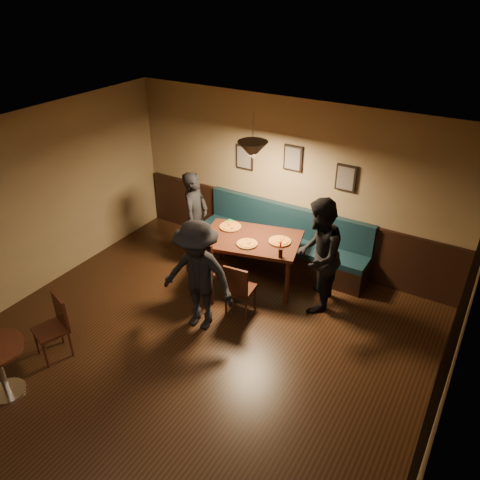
# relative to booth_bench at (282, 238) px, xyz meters

# --- Properties ---
(floor) EXTENTS (7.00, 7.00, 0.00)m
(floor) POSITION_rel_booth_bench_xyz_m (0.00, -3.20, -0.50)
(floor) COLOR black
(floor) RESTS_ON ground
(ceiling) EXTENTS (7.00, 7.00, 0.00)m
(ceiling) POSITION_rel_booth_bench_xyz_m (0.00, -3.20, 2.30)
(ceiling) COLOR silver
(ceiling) RESTS_ON ground
(wall_back) EXTENTS (6.00, 0.00, 6.00)m
(wall_back) POSITION_rel_booth_bench_xyz_m (0.00, 0.30, 0.90)
(wall_back) COLOR #8C704F
(wall_back) RESTS_ON ground
(wall_right) EXTENTS (0.00, 7.00, 7.00)m
(wall_right) POSITION_rel_booth_bench_xyz_m (3.00, -3.20, 0.90)
(wall_right) COLOR #8C704F
(wall_right) RESTS_ON ground
(wainscot) EXTENTS (5.88, 0.06, 1.00)m
(wainscot) POSITION_rel_booth_bench_xyz_m (0.00, 0.27, 0.00)
(wainscot) COLOR black
(wainscot) RESTS_ON ground
(booth_bench) EXTENTS (3.00, 0.60, 1.00)m
(booth_bench) POSITION_rel_booth_bench_xyz_m (0.00, 0.00, 0.00)
(booth_bench) COLOR #0F232D
(booth_bench) RESTS_ON ground
(window_frame) EXTENTS (0.06, 2.56, 1.86)m
(window_frame) POSITION_rel_booth_bench_xyz_m (2.96, -2.70, 1.00)
(window_frame) COLOR black
(window_frame) RESTS_ON wall_right
(window_glass) EXTENTS (0.00, 2.40, 2.40)m
(window_glass) POSITION_rel_booth_bench_xyz_m (2.93, -2.70, 1.00)
(window_glass) COLOR black
(window_glass) RESTS_ON wall_right
(picture_left) EXTENTS (0.32, 0.04, 0.42)m
(picture_left) POSITION_rel_booth_bench_xyz_m (-0.90, 0.27, 1.20)
(picture_left) COLOR black
(picture_left) RESTS_ON wall_back
(picture_center) EXTENTS (0.32, 0.04, 0.42)m
(picture_center) POSITION_rel_booth_bench_xyz_m (0.00, 0.27, 1.35)
(picture_center) COLOR black
(picture_center) RESTS_ON wall_back
(picture_right) EXTENTS (0.32, 0.04, 0.42)m
(picture_right) POSITION_rel_booth_bench_xyz_m (0.90, 0.27, 1.20)
(picture_right) COLOR black
(picture_right) RESTS_ON wall_back
(pendant_lamp) EXTENTS (0.44, 0.44, 0.25)m
(pendant_lamp) POSITION_rel_booth_bench_xyz_m (-0.18, -0.73, 1.75)
(pendant_lamp) COLOR black
(pendant_lamp) RESTS_ON ceiling
(dining_table) EXTENTS (1.71, 1.32, 0.81)m
(dining_table) POSITION_rel_booth_bench_xyz_m (-0.18, -0.73, -0.09)
(dining_table) COLOR black
(dining_table) RESTS_ON floor
(chair_near_left) EXTENTS (0.47, 0.47, 1.05)m
(chair_near_left) POSITION_rel_booth_bench_xyz_m (-0.58, -1.38, 0.03)
(chair_near_left) COLOR black
(chair_near_left) RESTS_ON floor
(chair_near_right) EXTENTS (0.42, 0.42, 0.86)m
(chair_near_right) POSITION_rel_booth_bench_xyz_m (0.08, -1.50, -0.07)
(chair_near_right) COLOR #321E0D
(chair_near_right) RESTS_ON floor
(diner_left) EXTENTS (0.49, 0.66, 1.64)m
(diner_left) POSITION_rel_booth_bench_xyz_m (-1.32, -0.64, 0.32)
(diner_left) COLOR black
(diner_left) RESTS_ON floor
(diner_right) EXTENTS (0.82, 0.97, 1.77)m
(diner_right) POSITION_rel_booth_bench_xyz_m (0.96, -0.80, 0.39)
(diner_right) COLOR black
(diner_right) RESTS_ON floor
(diner_front) EXTENTS (1.13, 0.71, 1.67)m
(diner_front) POSITION_rel_booth_bench_xyz_m (-0.27, -2.06, 0.33)
(diner_front) COLOR black
(diner_front) RESTS_ON floor
(pizza_a) EXTENTS (0.46, 0.46, 0.04)m
(pizza_a) POSITION_rel_booth_bench_xyz_m (-0.65, -0.61, 0.33)
(pizza_a) COLOR orange
(pizza_a) RESTS_ON dining_table
(pizza_b) EXTENTS (0.33, 0.33, 0.04)m
(pizza_b) POSITION_rel_booth_bench_xyz_m (-0.14, -0.95, 0.33)
(pizza_b) COLOR #CA5D26
(pizza_b) RESTS_ON dining_table
(pizza_c) EXTENTS (0.45, 0.45, 0.04)m
(pizza_c) POSITION_rel_booth_bench_xyz_m (0.26, -0.62, 0.33)
(pizza_c) COLOR orange
(pizza_c) RESTS_ON dining_table
(soda_glass) EXTENTS (0.08, 0.08, 0.14)m
(soda_glass) POSITION_rel_booth_bench_xyz_m (0.46, -1.00, 0.38)
(soda_glass) COLOR black
(soda_glass) RESTS_ON dining_table
(tabasco_bottle) EXTENTS (0.04, 0.04, 0.13)m
(tabasco_bottle) POSITION_rel_booth_bench_xyz_m (0.35, -0.78, 0.38)
(tabasco_bottle) COLOR #A1050F
(tabasco_bottle) RESTS_ON dining_table
(napkin_a) EXTENTS (0.18, 0.18, 0.01)m
(napkin_a) POSITION_rel_booth_bench_xyz_m (-0.76, -0.45, 0.32)
(napkin_a) COLOR #1E7220
(napkin_a) RESTS_ON dining_table
(napkin_b) EXTENTS (0.18, 0.18, 0.01)m
(napkin_b) POSITION_rel_booth_bench_xyz_m (-0.78, -1.02, 0.32)
(napkin_b) COLOR #1B6723
(napkin_b) RESTS_ON dining_table
(cutlery_set) EXTENTS (0.18, 0.10, 0.00)m
(cutlery_set) POSITION_rel_booth_bench_xyz_m (-0.15, -1.08, 0.31)
(cutlery_set) COLOR silver
(cutlery_set) RESTS_ON dining_table
(cafe_table) EXTENTS (0.86, 0.86, 0.72)m
(cafe_table) POSITION_rel_booth_bench_xyz_m (-1.55, -4.32, -0.14)
(cafe_table) COLOR black
(cafe_table) RESTS_ON floor
(cafe_chair_far) EXTENTS (0.49, 0.49, 0.88)m
(cafe_chair_far) POSITION_rel_booth_bench_xyz_m (-1.56, -3.57, -0.06)
(cafe_chair_far) COLOR #321C0E
(cafe_chair_far) RESTS_ON floor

